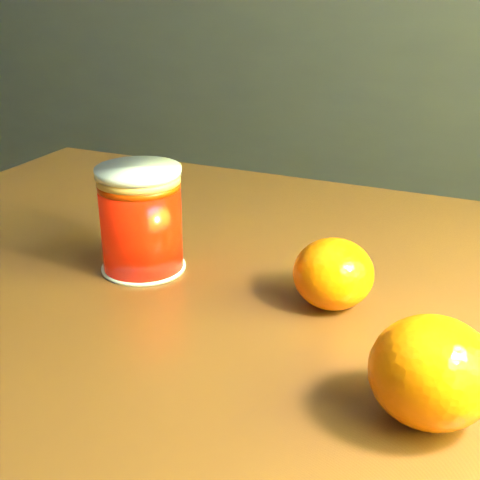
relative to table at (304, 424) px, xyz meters
The scene contains 5 objects.
kitchen_counter 1.73m from the table, 121.69° to the left, with size 3.15×0.60×0.90m, color #46464A.
table is the anchor object (origin of this frame).
juice_glass 0.21m from the table, behind, with size 0.07×0.07×0.09m.
orange_front 0.12m from the table, 85.91° to the left, with size 0.06×0.06×0.05m, color orange.
orange_back 0.17m from the table, 28.86° to the right, with size 0.07×0.07×0.06m, color orange.
Camera 1 is at (1.10, -0.39, 0.95)m, focal length 50.00 mm.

